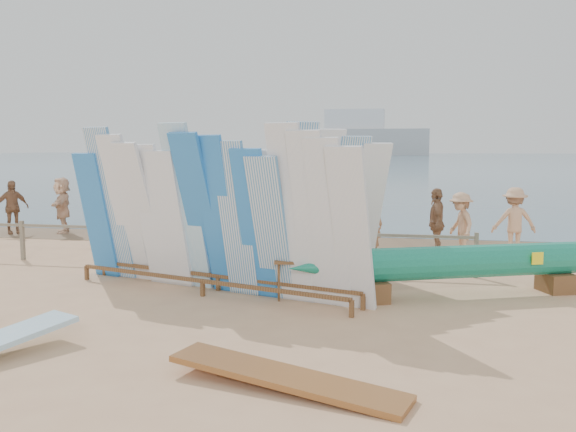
% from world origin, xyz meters
% --- Properties ---
extents(ground, '(160.00, 160.00, 0.00)m').
position_xyz_m(ground, '(0.00, 0.00, 0.00)').
color(ground, tan).
rests_on(ground, ground).
extents(ocean, '(320.00, 240.00, 0.02)m').
position_xyz_m(ocean, '(0.00, 128.00, 0.00)').
color(ocean, '#47697F').
rests_on(ocean, ground).
extents(wet_sand_strip, '(40.00, 2.60, 0.01)m').
position_xyz_m(wet_sand_strip, '(0.00, 7.20, 0.00)').
color(wet_sand_strip, brown).
rests_on(wet_sand_strip, ground).
extents(distant_ship, '(45.00, 8.00, 14.00)m').
position_xyz_m(distant_ship, '(-12.00, 180.00, 5.31)').
color(distant_ship, '#999EA3').
rests_on(distant_ship, ocean).
extents(fence, '(12.08, 0.08, 0.90)m').
position_xyz_m(fence, '(0.00, 3.00, 0.63)').
color(fence, gray).
rests_on(fence, ground).
extents(main_surfboard_rack, '(5.91, 2.43, 3.00)m').
position_xyz_m(main_surfboard_rack, '(1.26, 0.73, 1.34)').
color(main_surfboard_rack, brown).
rests_on(main_surfboard_rack, ground).
extents(side_surfboard_rack, '(2.62, 2.04, 3.03)m').
position_xyz_m(side_surfboard_rack, '(3.06, 1.91, 1.37)').
color(side_surfboard_rack, brown).
rests_on(side_surfboard_rack, ground).
extents(outrigger_canoe, '(6.04, 2.91, 0.90)m').
position_xyz_m(outrigger_canoe, '(5.69, 1.38, 0.57)').
color(outrigger_canoe, brown).
rests_on(outrigger_canoe, ground).
extents(vendor_table, '(0.93, 0.73, 1.11)m').
position_xyz_m(vendor_table, '(2.87, 0.69, 0.37)').
color(vendor_table, brown).
rests_on(vendor_table, ground).
extents(flat_board_c, '(2.75, 1.26, 0.23)m').
position_xyz_m(flat_board_c, '(3.42, -3.18, 0.00)').
color(flat_board_c, '#9C5E2A').
rests_on(flat_board_c, ground).
extents(beach_chair_left, '(0.66, 0.68, 0.97)m').
position_xyz_m(beach_chair_left, '(1.01, 4.05, 0.28)').
color(beach_chair_left, red).
rests_on(beach_chair_left, ground).
extents(beach_chair_right, '(0.56, 0.58, 0.83)m').
position_xyz_m(beach_chair_right, '(1.69, 3.66, 0.24)').
color(beach_chair_right, red).
rests_on(beach_chair_right, ground).
extents(stroller, '(0.61, 0.78, 0.97)m').
position_xyz_m(stroller, '(2.67, 4.29, 0.39)').
color(stroller, red).
rests_on(stroller, ground).
extents(beachgoer_extra_1, '(0.91, 0.98, 1.60)m').
position_xyz_m(beachgoer_extra_1, '(-6.88, 6.69, 0.80)').
color(beachgoer_extra_1, '#8C6042').
rests_on(beachgoer_extra_1, ground).
extents(beachgoer_6, '(0.88, 0.48, 1.72)m').
position_xyz_m(beachgoer_6, '(2.75, 4.16, 0.86)').
color(beachgoer_6, tan).
rests_on(beachgoer_6, ground).
extents(beachgoer_7, '(0.67, 0.54, 1.61)m').
position_xyz_m(beachgoer_7, '(3.81, 4.83, 0.81)').
color(beachgoer_7, '#8C6042').
rests_on(beachgoer_7, ground).
extents(beachgoer_10, '(0.43, 0.96, 1.63)m').
position_xyz_m(beachgoer_10, '(5.31, 5.08, 0.82)').
color(beachgoer_10, '#8C6042').
rests_on(beachgoer_10, ground).
extents(beachgoer_extra_0, '(1.08, 0.54, 1.62)m').
position_xyz_m(beachgoer_extra_0, '(7.18, 5.97, 0.81)').
color(beachgoer_extra_0, tan).
rests_on(beachgoer_extra_0, ground).
extents(beachgoer_4, '(1.02, 0.77, 1.60)m').
position_xyz_m(beachgoer_4, '(0.33, 4.29, 0.80)').
color(beachgoer_4, '#8C6042').
rests_on(beachgoer_4, ground).
extents(beachgoer_3, '(1.10, 1.10, 1.70)m').
position_xyz_m(beachgoer_3, '(0.14, 6.45, 0.85)').
color(beachgoer_3, tan).
rests_on(beachgoer_3, ground).
extents(beachgoer_9, '(0.70, 1.07, 1.54)m').
position_xyz_m(beachgoer_9, '(5.87, 5.21, 0.77)').
color(beachgoer_9, tan).
rests_on(beachgoer_9, ground).
extents(beachgoer_8, '(0.95, 0.79, 1.77)m').
position_xyz_m(beachgoer_8, '(2.71, 4.11, 0.89)').
color(beachgoer_8, beige).
rests_on(beachgoer_8, ground).
extents(beachgoer_2, '(0.74, 0.81, 1.54)m').
position_xyz_m(beachgoer_2, '(-3.04, 5.08, 0.77)').
color(beachgoer_2, beige).
rests_on(beachgoer_2, ground).
extents(beachgoer_11, '(1.16, 1.62, 1.68)m').
position_xyz_m(beachgoer_11, '(-5.53, 7.16, 0.84)').
color(beachgoer_11, beige).
rests_on(beachgoer_11, ground).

